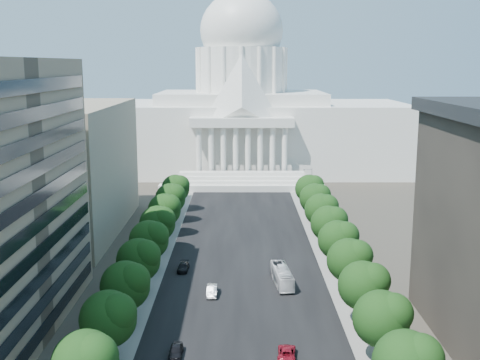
{
  "coord_description": "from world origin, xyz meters",
  "views": [
    {
      "loc": [
        -0.63,
        -38.19,
        39.16
      ],
      "look_at": [
        -0.6,
        81.27,
        16.03
      ],
      "focal_mm": 45.0,
      "sensor_mm": 36.0,
      "label": 1
    }
  ],
  "objects_px": {
    "car_dark_a": "(176,351)",
    "car_dark_b": "(183,267)",
    "car_silver": "(212,291)",
    "city_bus": "(282,276)",
    "car_red": "(287,353)"
  },
  "relations": [
    {
      "from": "car_red",
      "to": "city_bus",
      "type": "relative_size",
      "value": 0.46
    },
    {
      "from": "car_silver",
      "to": "car_red",
      "type": "xyz_separation_m",
      "value": [
        11.16,
        -22.35,
        -0.1
      ]
    },
    {
      "from": "car_red",
      "to": "car_dark_b",
      "type": "xyz_separation_m",
      "value": [
        -17.24,
        34.74,
        -0.01
      ]
    },
    {
      "from": "car_dark_a",
      "to": "car_dark_b",
      "type": "xyz_separation_m",
      "value": [
        -2.19,
        34.37,
        -0.05
      ]
    },
    {
      "from": "car_dark_b",
      "to": "city_bus",
      "type": "bearing_deg",
      "value": -18.01
    },
    {
      "from": "car_red",
      "to": "car_dark_b",
      "type": "relative_size",
      "value": 1.06
    },
    {
      "from": "car_silver",
      "to": "city_bus",
      "type": "bearing_deg",
      "value": 22.59
    },
    {
      "from": "car_silver",
      "to": "car_red",
      "type": "distance_m",
      "value": 24.99
    },
    {
      "from": "car_red",
      "to": "car_dark_b",
      "type": "bearing_deg",
      "value": -58.1
    },
    {
      "from": "car_dark_a",
      "to": "car_silver",
      "type": "xyz_separation_m",
      "value": [
        3.88,
        21.98,
        0.06
      ]
    },
    {
      "from": "car_silver",
      "to": "city_bus",
      "type": "height_order",
      "value": "city_bus"
    },
    {
      "from": "car_silver",
      "to": "car_dark_b",
      "type": "relative_size",
      "value": 1.02
    },
    {
      "from": "car_silver",
      "to": "city_bus",
      "type": "distance_m",
      "value": 13.53
    },
    {
      "from": "car_dark_a",
      "to": "car_dark_b",
      "type": "distance_m",
      "value": 34.43
    },
    {
      "from": "car_dark_b",
      "to": "city_bus",
      "type": "relative_size",
      "value": 0.44
    }
  ]
}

